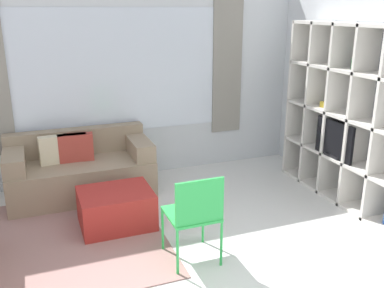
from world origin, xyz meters
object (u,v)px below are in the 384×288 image
shelving_unit (349,116)px  folding_chair (195,212)px  ottoman (116,209)px  couch_main (80,170)px

shelving_unit → folding_chair: size_ratio=2.41×
shelving_unit → ottoman: size_ratio=2.74×
folding_chair → shelving_unit: bearing=-162.7°
ottoman → folding_chair: 1.13m
shelving_unit → couch_main: (-2.98, 1.23, -0.71)m
couch_main → ottoman: size_ratio=2.26×
shelving_unit → couch_main: 3.31m
shelving_unit → folding_chair: shelving_unit is taller
ottoman → folding_chair: bearing=-61.1°
couch_main → ottoman: (0.25, -0.96, -0.12)m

